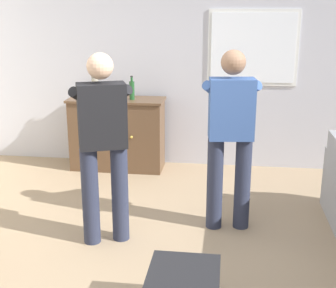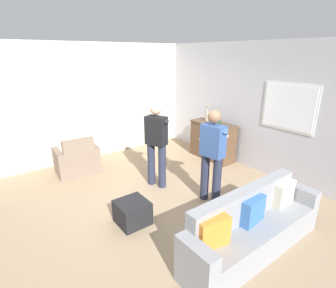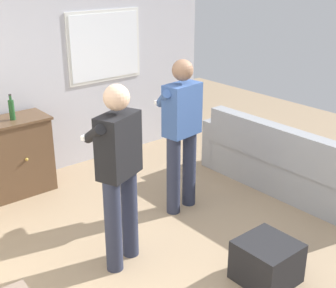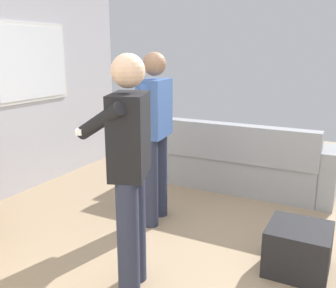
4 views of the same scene
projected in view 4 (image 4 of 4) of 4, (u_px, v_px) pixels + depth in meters
ground at (196, 277)px, 2.88m from camera, size 10.40×10.40×0.00m
couch at (235, 163)px, 4.62m from camera, size 0.57×2.31×0.86m
ottoman at (298, 249)px, 2.93m from camera, size 0.47×0.47×0.37m
person_standing_left at (129, 167)px, 2.51m from camera, size 0.52×0.52×1.68m
person_standing_right at (154, 131)px, 3.62m from camera, size 0.55×0.50×1.68m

